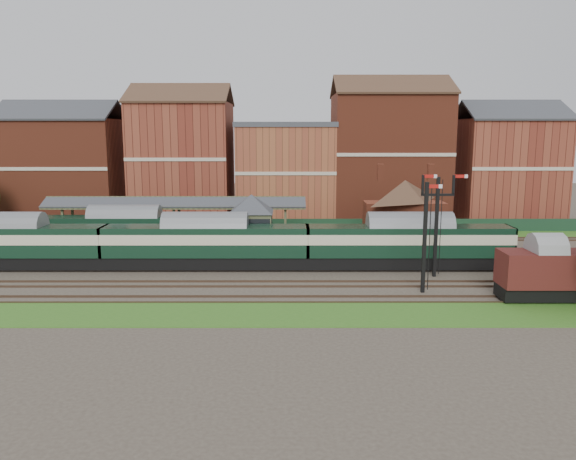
{
  "coord_description": "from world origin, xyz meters",
  "views": [
    {
      "loc": [
        0.19,
        -46.26,
        11.51
      ],
      "look_at": [
        0.25,
        2.0,
        3.0
      ],
      "focal_mm": 35.0,
      "sensor_mm": 36.0,
      "label": 1
    }
  ],
  "objects_px": {
    "dmu_train": "(206,242)",
    "platform_railcar": "(126,230)",
    "goods_van_a": "(544,271)",
    "signal_box": "(252,225)",
    "semaphore_bracket": "(437,220)"
  },
  "relations": [
    {
      "from": "semaphore_bracket",
      "to": "goods_van_a",
      "type": "bearing_deg",
      "value": -48.49
    },
    {
      "from": "semaphore_bracket",
      "to": "goods_van_a",
      "type": "distance_m",
      "value": 9.05
    },
    {
      "from": "signal_box",
      "to": "dmu_train",
      "type": "distance_m",
      "value": 4.97
    },
    {
      "from": "dmu_train",
      "to": "goods_van_a",
      "type": "distance_m",
      "value": 26.06
    },
    {
      "from": "semaphore_bracket",
      "to": "goods_van_a",
      "type": "height_order",
      "value": "semaphore_bracket"
    },
    {
      "from": "signal_box",
      "to": "goods_van_a",
      "type": "bearing_deg",
      "value": -30.51
    },
    {
      "from": "semaphore_bracket",
      "to": "platform_railcar",
      "type": "relative_size",
      "value": 0.5
    },
    {
      "from": "semaphore_bracket",
      "to": "platform_railcar",
      "type": "distance_m",
      "value": 28.86
    },
    {
      "from": "goods_van_a",
      "to": "dmu_train",
      "type": "bearing_deg",
      "value": 159.8
    },
    {
      "from": "dmu_train",
      "to": "platform_railcar",
      "type": "distance_m",
      "value": 10.79
    },
    {
      "from": "semaphore_bracket",
      "to": "dmu_train",
      "type": "xyz_separation_m",
      "value": [
        -18.7,
        2.5,
        -2.32
      ]
    },
    {
      "from": "signal_box",
      "to": "semaphore_bracket",
      "type": "bearing_deg",
      "value": -20.92
    },
    {
      "from": "signal_box",
      "to": "platform_railcar",
      "type": "height_order",
      "value": "signal_box"
    },
    {
      "from": "signal_box",
      "to": "semaphore_bracket",
      "type": "height_order",
      "value": "semaphore_bracket"
    },
    {
      "from": "dmu_train",
      "to": "goods_van_a",
      "type": "xyz_separation_m",
      "value": [
        24.45,
        -9.0,
        -0.25
      ]
    }
  ]
}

